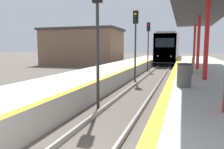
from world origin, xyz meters
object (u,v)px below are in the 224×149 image
object	(u,v)px
signal_far	(148,38)
signal_near	(97,20)
train	(169,49)
trash_bin	(184,75)
bench	(191,65)
signal_mid	(135,33)

from	to	relation	value
signal_far	signal_near	bearing A→B (deg)	-88.84
train	trash_bin	bearing A→B (deg)	-85.35
signal_near	trash_bin	bearing A→B (deg)	16.67
train	signal_far	size ratio (longest dim) A/B	3.43
trash_bin	bench	bearing A→B (deg)	85.62
signal_far	trash_bin	size ratio (longest dim) A/B	5.42
train	signal_near	size ratio (longest dim) A/B	3.43
trash_bin	bench	world-z (taller)	trash_bin
signal_mid	signal_far	xyz separation A→B (m)	(-0.21, 7.59, 0.00)
signal_near	signal_mid	size ratio (longest dim) A/B	1.00
signal_far	bench	bearing A→B (deg)	-66.34
train	trash_bin	distance (m)	27.52
signal_far	trash_bin	bearing A→B (deg)	-75.94
signal_mid	signal_near	bearing A→B (deg)	-89.31
signal_near	trash_bin	distance (m)	4.00
train	bench	xyz separation A→B (m)	(2.63, -22.23, -0.90)
signal_near	bench	xyz separation A→B (m)	(3.65, 6.15, -2.10)
signal_near	signal_mid	distance (m)	7.59
train	signal_near	bearing A→B (deg)	-92.06
signal_far	bench	xyz separation A→B (m)	(3.95, -9.02, -2.10)
signal_near	signal_mid	xyz separation A→B (m)	(-0.09, 7.59, 0.00)
signal_mid	bench	world-z (taller)	signal_mid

